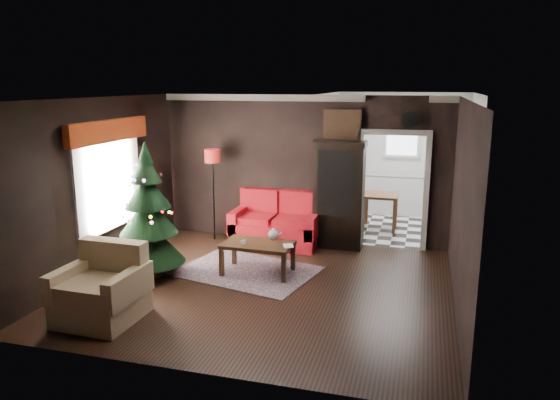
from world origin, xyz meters
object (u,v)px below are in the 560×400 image
(teapot, at_px, (273,234))
(wall_clock, at_px, (410,120))
(floor_lamp, at_px, (213,198))
(armchair, at_px, (100,286))
(loveseat, at_px, (276,219))
(christmas_tree, at_px, (148,212))
(kitchen_table, at_px, (380,212))
(coffee_table, at_px, (258,258))
(curio_cabinet, at_px, (339,197))

(teapot, bearing_deg, wall_clock, 39.98)
(floor_lamp, height_order, armchair, floor_lamp)
(loveseat, bearing_deg, teapot, -75.86)
(christmas_tree, height_order, wall_clock, wall_clock)
(floor_lamp, bearing_deg, kitchen_table, 27.76)
(coffee_table, distance_m, teapot, 0.46)
(christmas_tree, relative_size, armchair, 2.03)
(floor_lamp, bearing_deg, armchair, -90.56)
(coffee_table, relative_size, wall_clock, 3.47)
(floor_lamp, height_order, teapot, floor_lamp)
(loveseat, relative_size, kitchen_table, 2.27)
(kitchen_table, bearing_deg, curio_cabinet, -114.44)
(floor_lamp, distance_m, christmas_tree, 2.15)
(wall_clock, bearing_deg, curio_cabinet, -171.47)
(floor_lamp, height_order, wall_clock, wall_clock)
(christmas_tree, xyz_separation_m, teapot, (1.80, 0.80, -0.45))
(armchair, distance_m, kitchen_table, 6.18)
(armchair, bearing_deg, curio_cabinet, 59.94)
(floor_lamp, xyz_separation_m, kitchen_table, (3.07, 1.62, -0.46))
(coffee_table, xyz_separation_m, wall_clock, (2.21, 1.94, 2.12))
(curio_cabinet, xyz_separation_m, wall_clock, (1.20, 0.18, 1.43))
(loveseat, bearing_deg, curio_cabinet, 10.83)
(loveseat, bearing_deg, coffee_table, -84.90)
(loveseat, height_order, coffee_table, loveseat)
(armchair, height_order, teapot, armchair)
(kitchen_table, bearing_deg, teapot, -116.57)
(floor_lamp, bearing_deg, christmas_tree, -95.35)
(coffee_table, distance_m, kitchen_table, 3.60)
(loveseat, relative_size, armchair, 1.67)
(christmas_tree, xyz_separation_m, coffee_table, (1.61, 0.56, -0.79))
(curio_cabinet, relative_size, teapot, 9.73)
(curio_cabinet, bearing_deg, floor_lamp, -175.62)
(floor_lamp, xyz_separation_m, christmas_tree, (-0.20, -2.13, 0.22))
(curio_cabinet, bearing_deg, armchair, -122.11)
(wall_clock, xyz_separation_m, kitchen_table, (-0.55, 1.25, -2.00))
(teapot, relative_size, kitchen_table, 0.26)
(floor_lamp, height_order, coffee_table, floor_lamp)
(wall_clock, bearing_deg, christmas_tree, -146.84)
(floor_lamp, xyz_separation_m, armchair, (-0.04, -3.73, -0.37))
(armchair, relative_size, wall_clock, 3.19)
(coffee_table, bearing_deg, curio_cabinet, 60.01)
(armchair, height_order, coffee_table, armchair)
(coffee_table, bearing_deg, christmas_tree, -160.80)
(curio_cabinet, height_order, floor_lamp, curio_cabinet)
(floor_lamp, relative_size, teapot, 9.72)
(teapot, height_order, wall_clock, wall_clock)
(loveseat, height_order, christmas_tree, christmas_tree)
(wall_clock, distance_m, kitchen_table, 2.43)
(christmas_tree, xyz_separation_m, kitchen_table, (3.27, 3.74, -0.68))
(wall_clock, bearing_deg, teapot, -140.02)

